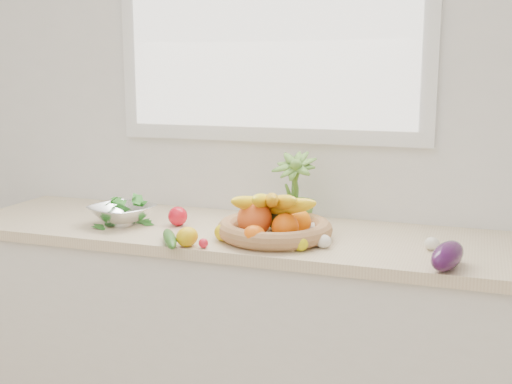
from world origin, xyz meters
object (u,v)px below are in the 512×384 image
(eggplant, at_px, (447,256))
(colander_with_spinach, at_px, (122,209))
(potted_herb, at_px, (293,193))
(fruit_basket, at_px, (274,223))
(cucumber, at_px, (170,239))
(apple, at_px, (178,216))

(eggplant, distance_m, colander_with_spinach, 1.22)
(potted_herb, relative_size, fruit_basket, 0.57)
(fruit_basket, bearing_deg, potted_herb, 83.20)
(fruit_basket, xyz_separation_m, colander_with_spinach, (-0.61, -0.00, 0.01))
(cucumber, distance_m, colander_with_spinach, 0.36)
(apple, relative_size, potted_herb, 0.24)
(fruit_basket, height_order, colander_with_spinach, fruit_basket)
(cucumber, height_order, potted_herb, potted_herb)
(colander_with_spinach, bearing_deg, cucumber, -33.19)
(eggplant, xyz_separation_m, potted_herb, (-0.58, 0.34, 0.09))
(potted_herb, relative_size, colander_with_spinach, 1.04)
(apple, relative_size, fruit_basket, 0.14)
(eggplant, relative_size, colander_with_spinach, 0.70)
(potted_herb, bearing_deg, colander_with_spinach, -164.41)
(apple, bearing_deg, fruit_basket, -7.88)
(potted_herb, bearing_deg, apple, -164.19)
(apple, height_order, potted_herb, potted_herb)
(apple, bearing_deg, eggplant, -12.56)
(potted_herb, height_order, fruit_basket, potted_herb)
(cucumber, distance_m, fruit_basket, 0.37)
(apple, xyz_separation_m, eggplant, (1.00, -0.22, 0.00))
(apple, height_order, cucumber, apple)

